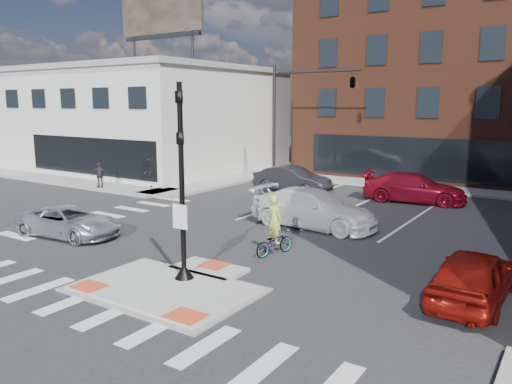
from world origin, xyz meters
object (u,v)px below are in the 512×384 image
Objects in this scene: white_pickup at (314,209)px; red_sedan at (474,276)px; pedestrian_a at (150,173)px; bg_car_dark at (292,179)px; pedestrian_b at (99,175)px; cyclist at (274,235)px; bg_car_red at (414,188)px; silver_suv at (70,222)px.

red_sedan is at bearing -122.38° from white_pickup.
white_pickup is at bearing 23.03° from pedestrian_a.
pedestrian_b is (-10.69, -6.00, 0.15)m from bg_car_dark.
white_pickup is at bearing -32.43° from red_sedan.
pedestrian_b is at bearing -4.06° from cyclist.
bg_car_red is at bearing -12.22° from white_pickup.
bg_car_red is at bearing -79.70° from bg_car_dark.
red_sedan is 24.27m from pedestrian_b.
pedestrian_b is (-15.81, 1.18, 0.10)m from white_pickup.
cyclist reaches higher than white_pickup.
bg_car_red is (9.82, 15.23, 0.18)m from silver_suv.
white_pickup is 3.19× the size of pedestrian_a.
pedestrian_a reaches higher than bg_car_red.
cyclist is at bearing 7.79° from pedestrian_a.
bg_car_red is at bearing -65.72° from red_sedan.
silver_suv is at bearing 8.61° from red_sedan.
cyclist is at bearing -53.79° from pedestrian_b.
bg_car_dark is at bearing -48.60° from cyclist.
silver_suv is 0.81× the size of bg_car_red.
red_sedan is 17.75m from bg_car_dark.
pedestrian_a reaches higher than red_sedan.
pedestrian_a reaches higher than pedestrian_b.
pedestrian_b is at bearing 104.51° from bg_car_red.
silver_suv is 2.05× the size of cyclist.
pedestrian_b is at bearing 87.68° from white_pickup.
silver_suv is 10.44m from white_pickup.
pedestrian_b reaches higher than red_sedan.
bg_car_red is 12.80m from cyclist.
cyclist is (-1.38, -12.73, -0.07)m from bg_car_red.
silver_suv is at bearing 171.53° from bg_car_dark.
pedestrian_b is at bearing -104.17° from pedestrian_a.
pedestrian_b is (-8.07, 8.18, 0.32)m from silver_suv.
cyclist is (5.82, -11.67, -0.06)m from bg_car_dark.
bg_car_dark is at bearing -5.51° from pedestrian_b.
silver_suv is 15.45m from red_sedan.
bg_car_red is 19.23m from pedestrian_b.
white_pickup reaches higher than bg_car_dark.
cyclist is at bearing -151.52° from bg_car_dark.
pedestrian_a reaches higher than white_pickup.
pedestrian_a is at bearing 101.10° from bg_car_red.
red_sedan is 14.52m from bg_car_red.
silver_suv is 18.12m from bg_car_red.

